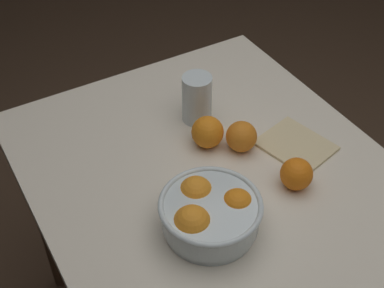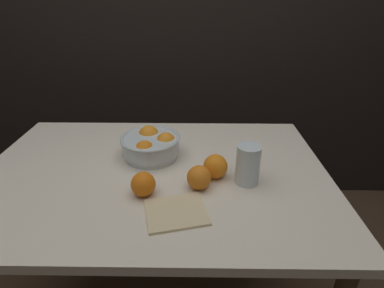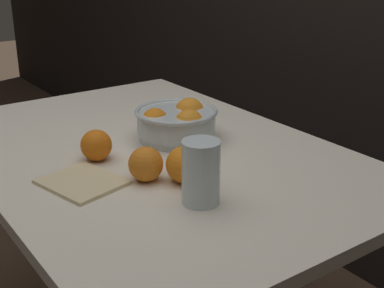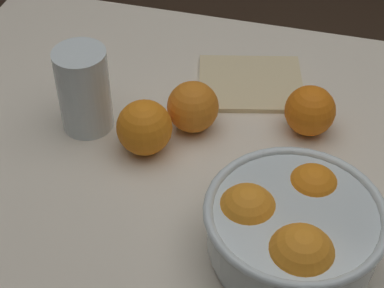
{
  "view_description": "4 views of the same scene",
  "coord_description": "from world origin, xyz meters",
  "px_view_note": "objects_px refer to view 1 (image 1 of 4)",
  "views": [
    {
      "loc": [
        -0.63,
        0.49,
        1.66
      ],
      "look_at": [
        0.18,
        0.03,
        0.8
      ],
      "focal_mm": 50.0,
      "sensor_mm": 36.0,
      "label": 1
    },
    {
      "loc": [
        0.15,
        -0.89,
        1.31
      ],
      "look_at": [
        0.13,
        0.05,
        0.82
      ],
      "focal_mm": 28.0,
      "sensor_mm": 36.0,
      "label": 2
    },
    {
      "loc": [
        1.09,
        -0.64,
        1.24
      ],
      "look_at": [
        0.12,
        0.04,
        0.79
      ],
      "focal_mm": 50.0,
      "sensor_mm": 36.0,
      "label": 3
    },
    {
      "loc": [
        -0.03,
        0.6,
        1.39
      ],
      "look_at": [
        0.13,
        0.01,
        0.82
      ],
      "focal_mm": 60.0,
      "sensor_mm": 36.0,
      "label": 4
    }
  ],
  "objects_px": {
    "fruit_bowl": "(209,213)",
    "orange_loose_near_bowl": "(241,136)",
    "orange_loose_front": "(208,132)",
    "juice_glass": "(197,101)",
    "orange_loose_aside": "(296,174)"
  },
  "relations": [
    {
      "from": "fruit_bowl",
      "to": "orange_loose_near_bowl",
      "type": "bearing_deg",
      "value": -48.88
    },
    {
      "from": "orange_loose_near_bowl",
      "to": "orange_loose_front",
      "type": "distance_m",
      "value": 0.08
    },
    {
      "from": "juice_glass",
      "to": "orange_loose_front",
      "type": "bearing_deg",
      "value": 164.1
    },
    {
      "from": "orange_loose_front",
      "to": "orange_loose_aside",
      "type": "distance_m",
      "value": 0.25
    },
    {
      "from": "orange_loose_aside",
      "to": "juice_glass",
      "type": "bearing_deg",
      "value": 12.6
    },
    {
      "from": "juice_glass",
      "to": "orange_loose_aside",
      "type": "xyz_separation_m",
      "value": [
        -0.32,
        -0.07,
        -0.02
      ]
    },
    {
      "from": "juice_glass",
      "to": "orange_loose_front",
      "type": "relative_size",
      "value": 1.64
    },
    {
      "from": "fruit_bowl",
      "to": "orange_loose_front",
      "type": "xyz_separation_m",
      "value": [
        0.23,
        -0.14,
        -0.01
      ]
    },
    {
      "from": "orange_loose_near_bowl",
      "to": "orange_loose_aside",
      "type": "distance_m",
      "value": 0.17
    },
    {
      "from": "orange_loose_front",
      "to": "orange_loose_near_bowl",
      "type": "bearing_deg",
      "value": -130.24
    },
    {
      "from": "orange_loose_near_bowl",
      "to": "fruit_bowl",
      "type": "bearing_deg",
      "value": 131.12
    },
    {
      "from": "juice_glass",
      "to": "orange_loose_aside",
      "type": "distance_m",
      "value": 0.33
    },
    {
      "from": "fruit_bowl",
      "to": "orange_loose_near_bowl",
      "type": "xyz_separation_m",
      "value": [
        0.18,
        -0.2,
        -0.01
      ]
    },
    {
      "from": "fruit_bowl",
      "to": "orange_loose_aside",
      "type": "distance_m",
      "value": 0.24
    },
    {
      "from": "fruit_bowl",
      "to": "orange_loose_near_bowl",
      "type": "height_order",
      "value": "fruit_bowl"
    }
  ]
}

